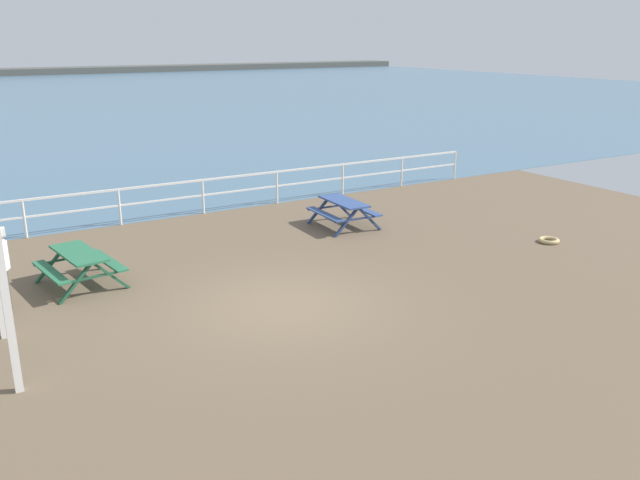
% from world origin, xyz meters
% --- Properties ---
extents(ground_plane, '(30.00, 24.00, 0.20)m').
position_xyz_m(ground_plane, '(0.00, 0.00, -0.10)').
color(ground_plane, brown).
extents(seaward_railing, '(23.07, 0.07, 1.08)m').
position_xyz_m(seaward_railing, '(0.00, 7.75, 0.77)').
color(seaward_railing, white).
rests_on(seaward_railing, ground).
extents(picnic_table_near_left, '(1.60, 1.85, 0.80)m').
position_xyz_m(picnic_table_near_left, '(4.20, 4.26, 0.58)').
color(picnic_table_near_left, '#334C84').
rests_on(picnic_table_near_left, ground).
extents(picnic_table_mid_centre, '(1.76, 1.99, 0.80)m').
position_xyz_m(picnic_table_mid_centre, '(-3.31, 3.24, 0.58)').
color(picnic_table_mid_centre, '#286B47').
rests_on(picnic_table_mid_centre, ground).
extents(visitor, '(0.35, 0.48, 1.66)m').
position_xyz_m(visitor, '(-4.89, 2.53, 0.95)').
color(visitor, '#4C4233').
rests_on(visitor, ground).
extents(rope_coil, '(0.55, 0.55, 0.11)m').
position_xyz_m(rope_coil, '(8.10, 0.19, 0.06)').
color(rope_coil, tan).
rests_on(rope_coil, ground).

